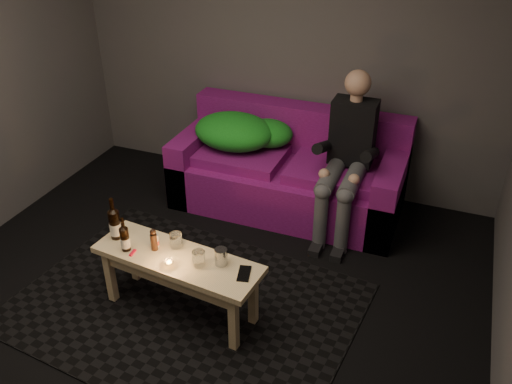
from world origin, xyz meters
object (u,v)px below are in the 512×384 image
Objects in this scene: person at (347,153)px; steel_cup at (221,257)px; coffee_table at (178,267)px; sofa at (290,173)px; beer_bottle_b at (125,238)px; beer_bottle_a at (115,224)px.

steel_cup is (-0.47, -1.43, -0.16)m from person.
person is 1.69m from coffee_table.
steel_cup is (0.06, -1.59, 0.22)m from sofa.
coffee_table is 0.34m from steel_cup.
beer_bottle_b is (-0.35, -0.06, 0.18)m from coffee_table.
person is at bearing -16.96° from sofa.
coffee_table is at bearing -117.78° from person.
sofa is 1.65m from coffee_table.
coffee_table is at bearing -172.53° from steel_cup.
beer_bottle_a is 0.80m from steel_cup.
sofa reaches higher than steel_cup.
sofa is at bearing 92.16° from steel_cup.
steel_cup is at bearing -87.84° from sofa.
person reaches higher than steel_cup.
beer_bottle_b is at bearing -126.49° from person.
coffee_table is (-0.78, -1.47, -0.30)m from person.
coffee_table is 0.53m from beer_bottle_a.
beer_bottle_a reaches higher than coffee_table.
beer_bottle_a reaches higher than beer_bottle_b.
beer_bottle_b is 2.20× the size of steel_cup.
person is 1.52m from steel_cup.
beer_bottle_b is 0.66m from steel_cup.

